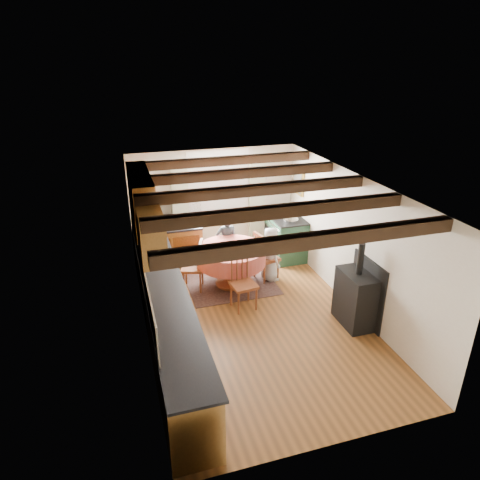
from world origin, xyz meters
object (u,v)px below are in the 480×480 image
object	(u,v)px
dining_table	(231,267)
chair_right	(267,256)
aga_range	(286,237)
child_right	(270,254)
chair_near	(244,283)
child_far	(227,243)
cast_iron_stove	(357,285)
chair_left	(193,266)
cup	(229,244)

from	to	relation	value
dining_table	chair_right	bearing A→B (deg)	3.08
aga_range	child_right	bearing A→B (deg)	-127.72
dining_table	chair_near	xyz separation A→B (m)	(-0.02, -0.87, 0.10)
chair_right	child_far	size ratio (longest dim) A/B	0.83
cast_iron_stove	chair_near	bearing A→B (deg)	148.69
cast_iron_stove	chair_left	bearing A→B (deg)	140.83
dining_table	cup	world-z (taller)	cup
chair_near	aga_range	bearing A→B (deg)	41.47
chair_left	child_far	distance (m)	1.05
chair_right	cup	bearing A→B (deg)	74.33
aga_range	child_far	world-z (taller)	child_far
cup	cast_iron_stove	bearing A→B (deg)	-49.61
aga_range	child_right	xyz separation A→B (m)	(-0.70, -0.91, 0.08)
cast_iron_stove	child_far	size ratio (longest dim) A/B	1.21
chair_near	cast_iron_stove	xyz separation A→B (m)	(1.64, -1.00, 0.24)
child_right	chair_right	bearing A→B (deg)	53.16
child_right	cup	distance (m)	0.88
chair_near	chair_left	xyz separation A→B (m)	(-0.73, 0.93, -0.00)
child_far	cup	xyz separation A→B (m)	(-0.12, -0.61, 0.24)
dining_table	chair_right	distance (m)	0.75
chair_near	cup	bearing A→B (deg)	82.51
aga_range	cast_iron_stove	world-z (taller)	cast_iron_stove
cup	chair_right	bearing A→B (deg)	-1.98
cast_iron_stove	child_far	world-z (taller)	cast_iron_stove
child_far	dining_table	bearing A→B (deg)	84.97
cast_iron_stove	cup	bearing A→B (deg)	130.39
dining_table	chair_near	world-z (taller)	chair_near
chair_left	aga_range	xyz separation A→B (m)	(2.26, 0.84, -0.02)
chair_near	child_far	xyz separation A→B (m)	(0.11, 1.55, 0.11)
child_far	chair_right	bearing A→B (deg)	138.18
child_far	cup	bearing A→B (deg)	81.93
aga_range	cast_iron_stove	bearing A→B (deg)	-87.73
chair_left	cup	xyz separation A→B (m)	(0.73, 0.00, 0.35)
child_far	child_right	bearing A→B (deg)	139.14
chair_near	child_right	world-z (taller)	child_right
dining_table	cast_iron_stove	bearing A→B (deg)	-49.04
aga_range	child_right	world-z (taller)	child_right
chair_left	child_far	xyz separation A→B (m)	(0.84, 0.61, 0.11)
dining_table	cup	xyz separation A→B (m)	(-0.02, 0.07, 0.45)
cast_iron_stove	cup	size ratio (longest dim) A/B	15.44
chair_right	chair_left	bearing A→B (deg)	75.30
dining_table	chair_left	bearing A→B (deg)	174.95
chair_right	aga_range	bearing A→B (deg)	-55.03
child_right	chair_left	bearing A→B (deg)	82.32
dining_table	cast_iron_stove	world-z (taller)	cast_iron_stove
child_far	cast_iron_stove	bearing A→B (deg)	123.65
cup	chair_left	bearing A→B (deg)	-179.98
chair_right	aga_range	world-z (taller)	chair_right
chair_right	child_right	xyz separation A→B (m)	(0.06, -0.04, 0.05)
child_far	child_right	world-z (taller)	child_far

